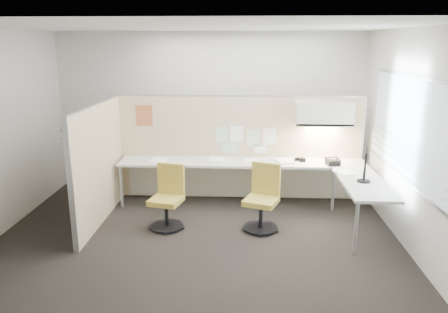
# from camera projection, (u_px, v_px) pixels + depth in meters

# --- Properties ---
(floor) EXTENTS (5.50, 4.50, 0.01)m
(floor) POSITION_uv_depth(u_px,v_px,m) (198.00, 235.00, 6.10)
(floor) COLOR black
(floor) RESTS_ON ground
(ceiling) EXTENTS (5.50, 4.50, 0.01)m
(ceiling) POSITION_uv_depth(u_px,v_px,m) (195.00, 26.00, 5.39)
(ceiling) COLOR white
(ceiling) RESTS_ON wall_back
(wall_back) EXTENTS (5.50, 0.02, 2.80)m
(wall_back) POSITION_uv_depth(u_px,v_px,m) (210.00, 111.00, 7.92)
(wall_back) COLOR beige
(wall_back) RESTS_ON ground
(wall_front) EXTENTS (5.50, 0.02, 2.80)m
(wall_front) POSITION_uv_depth(u_px,v_px,m) (166.00, 195.00, 3.57)
(wall_front) COLOR beige
(wall_front) RESTS_ON ground
(wall_right) EXTENTS (0.02, 4.50, 2.80)m
(wall_right) POSITION_uv_depth(u_px,v_px,m) (409.00, 139.00, 5.62)
(wall_right) COLOR beige
(wall_right) RESTS_ON ground
(window_pane) EXTENTS (0.01, 2.80, 1.30)m
(window_pane) POSITION_uv_depth(u_px,v_px,m) (408.00, 128.00, 5.58)
(window_pane) COLOR #98A5B1
(window_pane) RESTS_ON wall_right
(partition_back) EXTENTS (4.10, 0.06, 1.75)m
(partition_back) POSITION_uv_depth(u_px,v_px,m) (239.00, 148.00, 7.40)
(partition_back) COLOR #CBB78C
(partition_back) RESTS_ON floor
(partition_left) EXTENTS (0.06, 2.20, 1.75)m
(partition_left) POSITION_uv_depth(u_px,v_px,m) (99.00, 164.00, 6.43)
(partition_left) COLOR #CBB78C
(partition_left) RESTS_ON floor
(desk) EXTENTS (4.00, 2.07, 0.73)m
(desk) POSITION_uv_depth(u_px,v_px,m) (263.00, 172.00, 6.99)
(desk) COLOR beige
(desk) RESTS_ON floor
(overhead_bin) EXTENTS (0.90, 0.36, 0.38)m
(overhead_bin) POSITION_uv_depth(u_px,v_px,m) (324.00, 113.00, 6.97)
(overhead_bin) COLOR beige
(overhead_bin) RESTS_ON partition_back
(task_light_strip) EXTENTS (0.60, 0.06, 0.02)m
(task_light_strip) POSITION_uv_depth(u_px,v_px,m) (323.00, 126.00, 7.03)
(task_light_strip) COLOR #FFEABF
(task_light_strip) RESTS_ON overhead_bin
(pinned_papers) EXTENTS (1.01, 0.00, 0.47)m
(pinned_papers) POSITION_uv_depth(u_px,v_px,m) (244.00, 139.00, 7.32)
(pinned_papers) COLOR #8CBF8C
(pinned_papers) RESTS_ON partition_back
(poster) EXTENTS (0.28, 0.00, 0.35)m
(poster) POSITION_uv_depth(u_px,v_px,m) (144.00, 116.00, 7.30)
(poster) COLOR orange
(poster) RESTS_ON partition_back
(chair_left) EXTENTS (0.51, 0.53, 0.91)m
(chair_left) POSITION_uv_depth(u_px,v_px,m) (168.00, 199.00, 6.29)
(chair_left) COLOR black
(chair_left) RESTS_ON floor
(chair_right) EXTENTS (0.56, 0.57, 0.93)m
(chair_right) POSITION_uv_depth(u_px,v_px,m) (263.00, 200.00, 6.22)
(chair_right) COLOR black
(chair_right) RESTS_ON floor
(monitor) EXTENTS (0.18, 0.43, 0.46)m
(monitor) POSITION_uv_depth(u_px,v_px,m) (365.00, 164.00, 6.00)
(monitor) COLOR black
(monitor) RESTS_ON desk
(phone) EXTENTS (0.24, 0.23, 0.12)m
(phone) POSITION_uv_depth(u_px,v_px,m) (332.00, 162.00, 6.90)
(phone) COLOR black
(phone) RESTS_ON desk
(stapler) EXTENTS (0.15, 0.08, 0.05)m
(stapler) POSITION_uv_depth(u_px,v_px,m) (299.00, 159.00, 7.16)
(stapler) COLOR black
(stapler) RESTS_ON desk
(tape_dispenser) EXTENTS (0.11, 0.08, 0.06)m
(tape_dispenser) POSITION_uv_depth(u_px,v_px,m) (303.00, 160.00, 7.08)
(tape_dispenser) COLOR black
(tape_dispenser) RESTS_ON desk
(coat_hook) EXTENTS (0.18, 0.49, 1.46)m
(coat_hook) POSITION_uv_depth(u_px,v_px,m) (70.00, 140.00, 5.55)
(coat_hook) COLOR silver
(coat_hook) RESTS_ON partition_left
(paper_stack_0) EXTENTS (0.24, 0.31, 0.03)m
(paper_stack_0) POSITION_uv_depth(u_px,v_px,m) (159.00, 160.00, 7.13)
(paper_stack_0) COLOR white
(paper_stack_0) RESTS_ON desk
(paper_stack_1) EXTENTS (0.24, 0.31, 0.05)m
(paper_stack_1) POSITION_uv_depth(u_px,v_px,m) (216.00, 160.00, 7.10)
(paper_stack_1) COLOR white
(paper_stack_1) RESTS_ON desk
(paper_stack_2) EXTENTS (0.25, 0.31, 0.01)m
(paper_stack_2) POSITION_uv_depth(u_px,v_px,m) (252.00, 160.00, 7.15)
(paper_stack_2) COLOR white
(paper_stack_2) RESTS_ON desk
(paper_stack_3) EXTENTS (0.31, 0.35, 0.03)m
(paper_stack_3) POSITION_uv_depth(u_px,v_px,m) (285.00, 161.00, 7.06)
(paper_stack_3) COLOR white
(paper_stack_3) RESTS_ON desk
(paper_stack_4) EXTENTS (0.31, 0.36, 0.02)m
(paper_stack_4) POSITION_uv_depth(u_px,v_px,m) (344.00, 173.00, 6.48)
(paper_stack_4) COLOR white
(paper_stack_4) RESTS_ON desk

